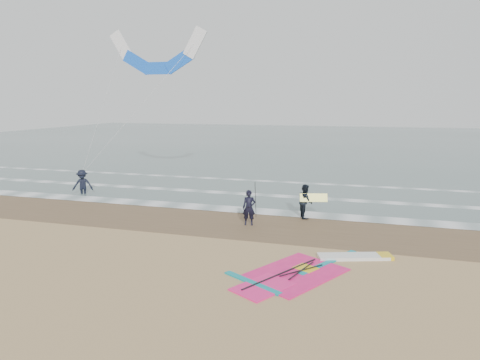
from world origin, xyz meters
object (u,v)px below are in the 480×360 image
(person_standing, at_px, (249,208))
(surf_kite, at_px, (157,56))
(windsurf_rig, at_px, (313,269))
(person_wading, at_px, (82,179))
(person_walking, at_px, (305,201))

(person_standing, bearing_deg, surf_kite, 127.39)
(surf_kite, bearing_deg, windsurf_rig, -46.72)
(person_standing, height_order, person_wading, person_wading)
(surf_kite, bearing_deg, person_wading, -125.94)
(surf_kite, bearing_deg, person_standing, -43.60)
(person_wading, height_order, surf_kite, surf_kite)
(windsurf_rig, relative_size, person_wading, 2.92)
(person_standing, bearing_deg, windsurf_rig, -62.04)
(person_walking, bearing_deg, windsurf_rig, 169.04)
(surf_kite, bearing_deg, person_walking, -29.40)
(windsurf_rig, bearing_deg, surf_kite, 133.28)
(person_standing, distance_m, person_walking, 2.98)
(windsurf_rig, distance_m, surf_kite, 18.93)
(windsurf_rig, distance_m, person_walking, 6.58)
(person_wading, bearing_deg, windsurf_rig, -52.75)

